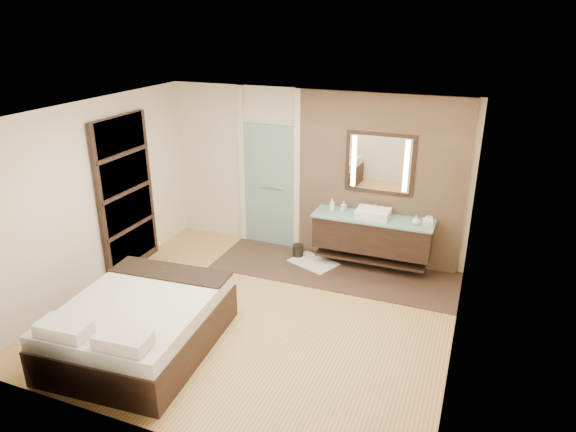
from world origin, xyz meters
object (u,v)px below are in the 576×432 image
at_px(mirror_unit, 380,164).
at_px(bed, 140,324).
at_px(waste_bin, 298,251).
at_px(vanity, 372,234).

bearing_deg(mirror_unit, bed, -122.16).
height_order(mirror_unit, bed, mirror_unit).
bearing_deg(waste_bin, bed, -106.37).
distance_m(vanity, mirror_unit, 1.10).
bearing_deg(waste_bin, mirror_unit, 14.33).
relative_size(mirror_unit, bed, 0.49).
relative_size(vanity, bed, 0.86).
height_order(vanity, bed, vanity).
relative_size(vanity, mirror_unit, 1.75).
distance_m(vanity, waste_bin, 1.29).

